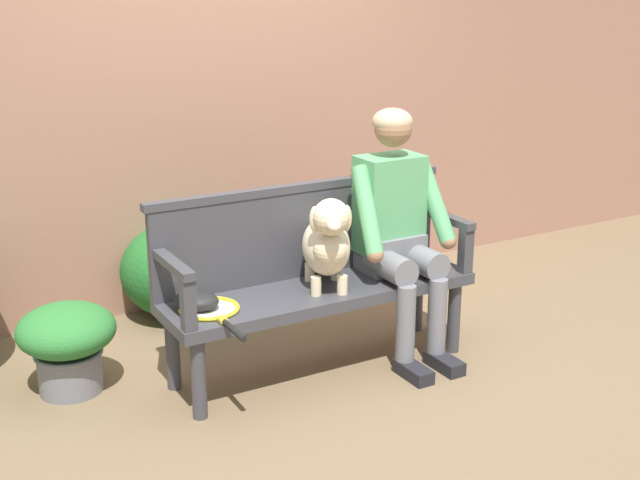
{
  "coord_description": "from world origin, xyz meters",
  "views": [
    {
      "loc": [
        -2.0,
        -3.51,
        1.97
      ],
      "look_at": [
        0.0,
        0.0,
        0.71
      ],
      "focal_mm": 47.44,
      "sensor_mm": 36.0,
      "label": 1
    }
  ],
  "objects_px": {
    "dog_on_bench": "(327,242)",
    "potted_plant": "(67,341)",
    "tennis_racket": "(211,310)",
    "baseball_glove": "(196,301)",
    "person_seated": "(397,223)",
    "garden_bench": "(320,298)"
  },
  "relations": [
    {
      "from": "person_seated",
      "to": "potted_plant",
      "type": "height_order",
      "value": "person_seated"
    },
    {
      "from": "garden_bench",
      "to": "potted_plant",
      "type": "height_order",
      "value": "garden_bench"
    },
    {
      "from": "person_seated",
      "to": "tennis_racket",
      "type": "bearing_deg",
      "value": -177.98
    },
    {
      "from": "tennis_racket",
      "to": "potted_plant",
      "type": "distance_m",
      "value": 0.76
    },
    {
      "from": "potted_plant",
      "to": "person_seated",
      "type": "bearing_deg",
      "value": -13.75
    },
    {
      "from": "baseball_glove",
      "to": "person_seated",
      "type": "bearing_deg",
      "value": 38.54
    },
    {
      "from": "dog_on_bench",
      "to": "baseball_glove",
      "type": "height_order",
      "value": "dog_on_bench"
    },
    {
      "from": "baseball_glove",
      "to": "potted_plant",
      "type": "relative_size",
      "value": 0.46
    },
    {
      "from": "garden_bench",
      "to": "dog_on_bench",
      "type": "relative_size",
      "value": 3.25
    },
    {
      "from": "potted_plant",
      "to": "tennis_racket",
      "type": "bearing_deg",
      "value": -37.37
    },
    {
      "from": "person_seated",
      "to": "dog_on_bench",
      "type": "relative_size",
      "value": 2.63
    },
    {
      "from": "dog_on_bench",
      "to": "tennis_racket",
      "type": "distance_m",
      "value": 0.67
    },
    {
      "from": "garden_bench",
      "to": "potted_plant",
      "type": "distance_m",
      "value": 1.27
    },
    {
      "from": "person_seated",
      "to": "tennis_racket",
      "type": "height_order",
      "value": "person_seated"
    },
    {
      "from": "garden_bench",
      "to": "person_seated",
      "type": "distance_m",
      "value": 0.57
    },
    {
      "from": "garden_bench",
      "to": "tennis_racket",
      "type": "height_order",
      "value": "tennis_racket"
    },
    {
      "from": "potted_plant",
      "to": "dog_on_bench",
      "type": "bearing_deg",
      "value": -20.74
    },
    {
      "from": "tennis_racket",
      "to": "potted_plant",
      "type": "relative_size",
      "value": 1.17
    },
    {
      "from": "dog_on_bench",
      "to": "potted_plant",
      "type": "bearing_deg",
      "value": 159.26
    },
    {
      "from": "potted_plant",
      "to": "baseball_glove",
      "type": "bearing_deg",
      "value": -35.58
    },
    {
      "from": "person_seated",
      "to": "baseball_glove",
      "type": "height_order",
      "value": "person_seated"
    },
    {
      "from": "garden_bench",
      "to": "baseball_glove",
      "type": "distance_m",
      "value": 0.67
    }
  ]
}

